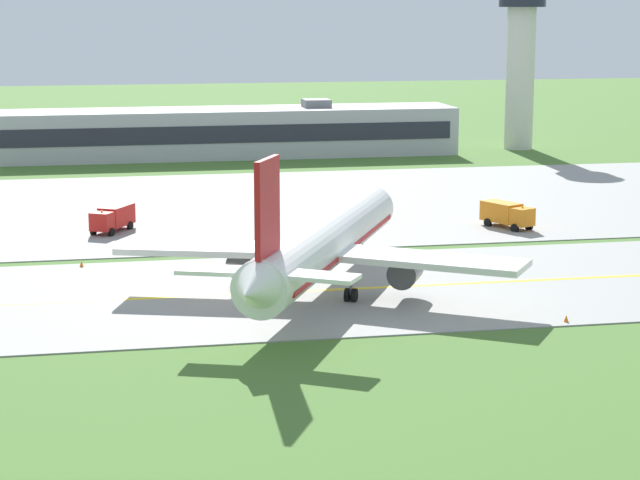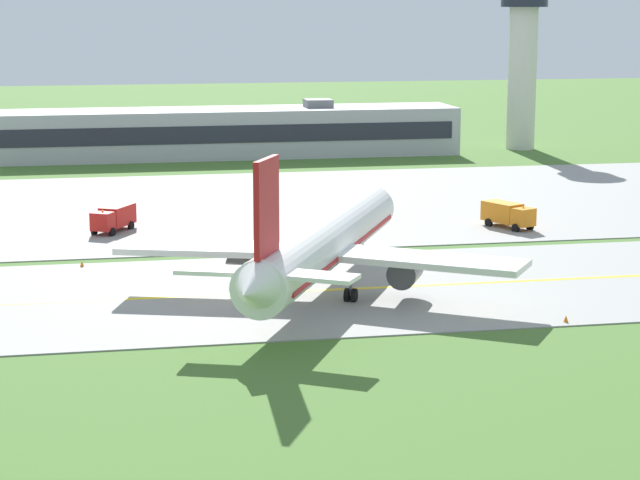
{
  "view_description": "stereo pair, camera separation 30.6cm",
  "coord_description": "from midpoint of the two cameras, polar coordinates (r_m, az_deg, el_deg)",
  "views": [
    {
      "loc": [
        -12.13,
        -93.38,
        22.9
      ],
      "look_at": [
        6.68,
        1.01,
        4.0
      ],
      "focal_mm": 68.72,
      "sensor_mm": 36.0,
      "label": 1
    },
    {
      "loc": [
        -11.83,
        -93.44,
        22.9
      ],
      "look_at": [
        6.68,
        1.01,
        4.0
      ],
      "focal_mm": 68.72,
      "sensor_mm": 36.0,
      "label": 2
    }
  ],
  "objects": [
    {
      "name": "service_truck_baggage",
      "position": [
        126.1,
        8.63,
        1.23
      ],
      "size": [
        4.36,
        6.31,
        2.6
      ],
      "color": "orange",
      "rests_on": "ground"
    },
    {
      "name": "service_truck_fuel",
      "position": [
        124.26,
        -9.7,
        1.05
      ],
      "size": [
        4.77,
        6.22,
        2.6
      ],
      "color": "red",
      "rests_on": "ground"
    },
    {
      "name": "traffic_cone_far_edge",
      "position": [
        90.13,
        11.3,
        -3.63
      ],
      "size": [
        0.44,
        0.44,
        0.6
      ],
      "primitive_type": "cone",
      "color": "orange",
      "rests_on": "ground"
    },
    {
      "name": "taxiway_centreline",
      "position": [
        96.89,
        -3.85,
        -2.52
      ],
      "size": [
        220.0,
        0.6,
        0.01
      ],
      "primitive_type": "cube",
      "color": "yellow",
      "rests_on": "taxiway_strip"
    },
    {
      "name": "apron_pad",
      "position": [
        139.07,
        -2.02,
        1.65
      ],
      "size": [
        140.0,
        52.0,
        0.1
      ],
      "primitive_type": "cube",
      "color": "gray",
      "rests_on": "ground"
    },
    {
      "name": "airplane_lead",
      "position": [
        95.68,
        0.07,
        -0.2
      ],
      "size": [
        30.67,
        37.02,
        12.7
      ],
      "color": "white",
      "rests_on": "ground"
    },
    {
      "name": "terminal_building",
      "position": [
        183.26,
        -4.44,
        5.01
      ],
      "size": [
        68.64,
        11.65,
        8.27
      ],
      "color": "#B2B2B7",
      "rests_on": "ground"
    },
    {
      "name": "traffic_cone_mid_edge",
      "position": [
        108.52,
        -11.12,
        -1.12
      ],
      "size": [
        0.44,
        0.44,
        0.6
      ],
      "primitive_type": "cone",
      "color": "orange",
      "rests_on": "ground"
    },
    {
      "name": "traffic_cone_near_edge",
      "position": [
        107.79,
        -4.4,
        -1.03
      ],
      "size": [
        0.44,
        0.44,
        0.6
      ],
      "primitive_type": "cone",
      "color": "orange",
      "rests_on": "ground"
    },
    {
      "name": "ground_plane",
      "position": [
        96.92,
        -3.85,
        -2.58
      ],
      "size": [
        500.0,
        500.0,
        0.0
      ],
      "primitive_type": "plane",
      "color": "#47702D"
    },
    {
      "name": "taxiway_strip",
      "position": [
        96.91,
        -3.85,
        -2.55
      ],
      "size": [
        240.0,
        28.0,
        0.1
      ],
      "primitive_type": "cube",
      "color": "gray",
      "rests_on": "ground"
    },
    {
      "name": "control_tower",
      "position": [
        193.51,
        9.3,
        8.98
      ],
      "size": [
        7.6,
        7.6,
        26.88
      ],
      "color": "silver",
      "rests_on": "ground"
    }
  ]
}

